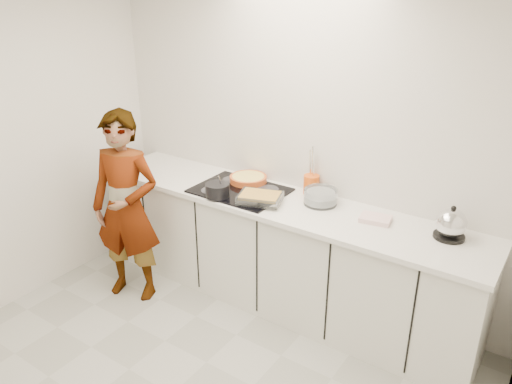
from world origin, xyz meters
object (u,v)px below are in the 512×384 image
Objects in this scene: tart_dish at (248,179)px; kettle at (451,224)px; baking_dish at (260,197)px; cook at (126,208)px; utensil_crock at (311,185)px; hob at (240,190)px; mixing_bowl at (321,197)px; saucepan at (217,190)px.

kettle reaches higher than tart_dish.
baking_dish is 0.24× the size of cook.
tart_dish is at bearing 178.89° from kettle.
utensil_crock is 1.49m from cook.
tart_dish reaches higher than hob.
hob is at bearing -76.76° from tart_dish.
mixing_bowl is 0.96m from kettle.
kettle reaches higher than utensil_crock.
saucepan is at bearing -107.67° from hob.
saucepan is 0.35m from baking_dish.
hob is 0.45× the size of cook.
saucepan is at bearing -168.14° from kettle.
mixing_bowl is at bearing 12.63° from hob.
saucepan reaches higher than tart_dish.
saucepan is at bearing -153.82° from mixing_bowl.
utensil_crock is at bearing 58.71° from baking_dish.
cook is at bearing -141.00° from hob.
tart_dish is at bearing -169.33° from utensil_crock.
tart_dish is 0.25× the size of cook.
mixing_bowl is at bearing -40.93° from utensil_crock.
hob is 0.67m from mixing_bowl.
baking_dish is 1.51× the size of kettle.
baking_dish is 1.18× the size of mixing_bowl.
cook is (-1.21, -0.85, -0.19)m from utensil_crock.
mixing_bowl is at bearing 9.49° from cook.
saucepan is 0.57× the size of baking_dish.
kettle reaches higher than baking_dish.
cook reaches higher than mixing_bowl.
kettle is (1.67, 0.35, 0.03)m from saucepan.
mixing_bowl is at bearing -2.54° from tart_dish.
baking_dish is 2.45× the size of utensil_crock.
hob is 2.22× the size of mixing_bowl.
baking_dish is 0.46m from mixing_bowl.
hob is 1.79× the size of tart_dish.
mixing_bowl is 0.20× the size of cook.
saucepan is 0.80m from mixing_bowl.
cook reaches higher than hob.
tart_dish is (-0.04, 0.18, 0.04)m from hob.
hob is 0.57m from utensil_crock.
hob is 0.18m from tart_dish.
baking_dish is (0.33, 0.10, -0.02)m from saucepan.
hob is 1.89× the size of baking_dish.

